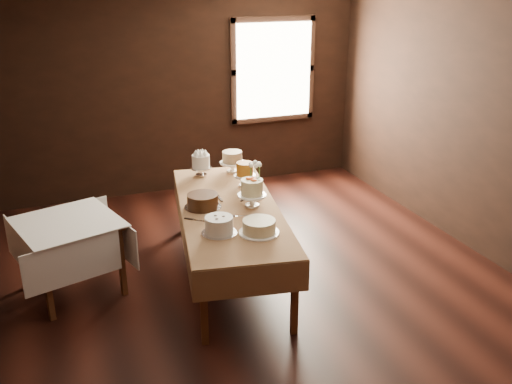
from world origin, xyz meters
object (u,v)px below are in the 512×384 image
object	(u,v)px
cake_meringue	(201,166)
cake_flowers	(252,194)
cake_cream	(259,227)
cake_speckled	(232,162)
cake_caramel	(245,176)
cake_server_a	(243,216)
cake_server_c	(218,196)
cake_server_e	(201,221)
flower_vase	(255,188)
side_table	(68,230)
cake_chocolate	(203,201)
cake_swirl	(219,226)
display_table	(229,212)
cake_server_d	(249,196)
cake_server_b	(263,221)

from	to	relation	value
cake_meringue	cake_flowers	bearing A→B (deg)	-77.61
cake_cream	cake_speckled	bearing A→B (deg)	79.59
cake_caramel	cake_server_a	world-z (taller)	cake_caramel
cake_server_c	cake_server_e	world-z (taller)	same
cake_flowers	cake_server_c	world-z (taller)	cake_flowers
cake_speckled	flower_vase	world-z (taller)	cake_speckled
side_table	cake_chocolate	world-z (taller)	cake_chocolate
cake_cream	cake_swirl	bearing A→B (deg)	161.07
cake_swirl	cake_server_a	world-z (taller)	cake_swirl
cake_cream	display_table	bearing A→B (deg)	95.21
cake_server_e	flower_vase	xyz separation A→B (m)	(0.70, 0.44, 0.07)
display_table	cake_server_d	bearing A→B (deg)	34.66
cake_caramel	cake_server_a	xyz separation A→B (m)	(-0.29, -0.75, -0.11)
display_table	cake_caramel	xyz separation A→B (m)	(0.34, 0.49, 0.17)
cake_meringue	cake_server_d	world-z (taller)	cake_meringue
cake_speckled	cake_flowers	bearing A→B (deg)	-97.95
cake_server_b	cake_meringue	bearing A→B (deg)	176.34
cake_server_c	flower_vase	bearing A→B (deg)	-103.01
cake_caramel	cake_swirl	xyz separation A→B (m)	(-0.61, -1.04, -0.04)
cake_speckled	cake_chocolate	xyz separation A→B (m)	(-0.61, -0.91, -0.04)
display_table	side_table	xyz separation A→B (m)	(-1.51, 0.21, -0.04)
display_table	cake_server_b	distance (m)	0.47
cake_cream	cake_server_b	bearing A→B (deg)	60.81
cake_meringue	cake_server_b	world-z (taller)	cake_meringue
cake_server_c	flower_vase	distance (m)	0.39
cake_server_c	side_table	bearing A→B (deg)	95.26
cake_swirl	flower_vase	distance (m)	0.98
side_table	cake_cream	distance (m)	1.80
cake_server_a	flower_vase	xyz separation A→B (m)	(0.30, 0.47, 0.07)
cake_caramel	cake_server_a	bearing A→B (deg)	-111.04
side_table	cake_server_c	distance (m)	1.49
cake_flowers	cake_server_d	world-z (taller)	cake_flowers
cake_server_c	cake_meringue	bearing A→B (deg)	0.68
cake_server_b	cake_server_d	xyz separation A→B (m)	(0.09, 0.62, 0.00)
cake_speckled	flower_vase	size ratio (longest dim) A/B	2.03
cake_swirl	cake_server_a	xyz separation A→B (m)	(0.32, 0.29, -0.07)
cake_meringue	cake_speckled	size ratio (longest dim) A/B	0.84
cake_flowers	cake_server_d	distance (m)	0.28
cake_caramel	cake_server_d	size ratio (longest dim) A/B	1.14
cake_caramel	cake_speckled	bearing A→B (deg)	87.41
cake_meringue	cake_server_b	xyz separation A→B (m)	(0.20, -1.40, -0.11)
cake_swirl	cake_server_a	size ratio (longest dim) A/B	1.43
cake_speckled	cake_server_c	xyz separation A→B (m)	(-0.38, -0.67, -0.11)
cake_speckled	cake_swirl	distance (m)	1.65
display_table	cake_flowers	bearing A→B (deg)	-15.44
cake_cream	cake_server_b	xyz separation A→B (m)	(0.13, 0.23, -0.06)
cake_swirl	cake_server_c	distance (m)	0.89
cake_meringue	cake_chocolate	distance (m)	0.94
cake_caramel	flower_vase	bearing A→B (deg)	-87.63
cake_caramel	cake_cream	world-z (taller)	cake_caramel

